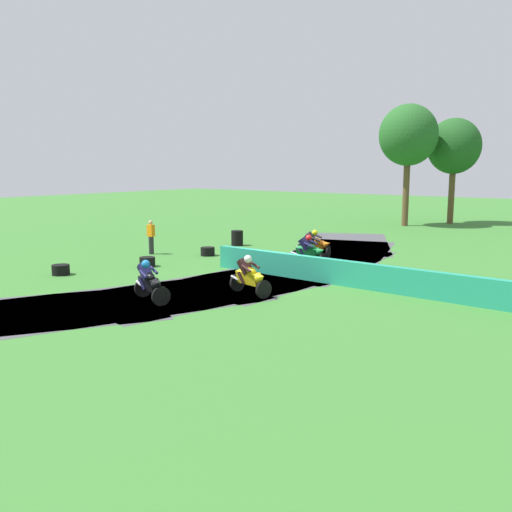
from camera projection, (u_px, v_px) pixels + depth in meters
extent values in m
plane|color=#38752D|center=(277.00, 275.00, 21.62)|extent=(120.00, 120.00, 0.00)
cube|color=#47474C|center=(0.00, 315.00, 15.83)|extent=(8.64, 10.06, 0.01)
cube|color=#47474C|center=(119.00, 302.00, 17.30)|extent=(7.63, 10.08, 0.01)
cube|color=#47474C|center=(211.00, 288.00, 19.25)|extent=(6.39, 9.81, 0.01)
cube|color=#47474C|center=(276.00, 275.00, 21.63)|extent=(4.97, 9.25, 0.01)
cube|color=#47474C|center=(317.00, 263.00, 24.37)|extent=(5.59, 9.52, 0.01)
cube|color=#47474C|center=(339.00, 252.00, 27.40)|extent=(6.94, 9.96, 0.01)
cube|color=#47474C|center=(346.00, 243.00, 30.61)|extent=(8.08, 10.11, 0.01)
cube|color=#239375|center=(417.00, 283.00, 17.98)|extent=(17.13, 1.14, 0.90)
cylinder|color=black|center=(161.00, 296.00, 16.85)|extent=(0.33, 0.71, 0.73)
cylinder|color=black|center=(143.00, 288.00, 18.00)|extent=(0.33, 0.71, 0.73)
cube|color=black|center=(149.00, 283.00, 17.34)|extent=(1.07, 0.69, 0.46)
ellipsoid|color=black|center=(150.00, 276.00, 17.12)|extent=(0.53, 0.46, 0.30)
cone|color=black|center=(157.00, 283.00, 16.74)|extent=(0.49, 0.44, 0.47)
cylinder|color=#B2B2B7|center=(139.00, 283.00, 17.80)|extent=(0.41, 0.23, 0.18)
cube|color=#1E1E4C|center=(145.00, 271.00, 17.30)|extent=(0.59, 0.38, 0.62)
sphere|color=#1E7FE0|center=(146.00, 264.00, 17.03)|extent=(0.26, 0.26, 0.26)
cylinder|color=#1E1E4C|center=(154.00, 270.00, 17.15)|extent=(0.43, 0.21, 0.24)
cylinder|color=#1E1E4C|center=(143.00, 274.00, 16.97)|extent=(0.43, 0.21, 0.24)
cylinder|color=#1E1E4C|center=(152.00, 280.00, 17.57)|extent=(0.31, 0.17, 0.42)
cylinder|color=#1E1E4C|center=(142.00, 284.00, 17.39)|extent=(0.31, 0.17, 0.42)
cylinder|color=black|center=(264.00, 290.00, 17.75)|extent=(0.27, 0.71, 0.71)
cylinder|color=black|center=(237.00, 283.00, 18.83)|extent=(0.27, 0.71, 0.71)
cube|color=yellow|center=(249.00, 277.00, 18.20)|extent=(1.06, 0.60, 0.45)
ellipsoid|color=yellow|center=(251.00, 271.00, 17.99)|extent=(0.51, 0.42, 0.29)
cone|color=yellow|center=(261.00, 277.00, 17.64)|extent=(0.47, 0.43, 0.46)
cylinder|color=#B2B2B7|center=(235.00, 278.00, 18.62)|extent=(0.42, 0.19, 0.17)
cube|color=#331919|center=(245.00, 266.00, 18.15)|extent=(0.57, 0.37, 0.61)
sphere|color=white|center=(248.00, 259.00, 17.91)|extent=(0.26, 0.26, 0.26)
cylinder|color=#331919|center=(255.00, 265.00, 18.03)|extent=(0.44, 0.18, 0.24)
cylinder|color=#331919|center=(246.00, 268.00, 17.83)|extent=(0.44, 0.18, 0.24)
cylinder|color=#331919|center=(249.00, 274.00, 18.44)|extent=(0.30, 0.17, 0.42)
cylinder|color=#331919|center=(241.00, 278.00, 18.23)|extent=(0.30, 0.17, 0.42)
cylinder|color=black|center=(323.00, 260.00, 23.30)|extent=(0.09, 0.73, 0.73)
cylinder|color=black|center=(295.00, 257.00, 24.13)|extent=(0.09, 0.73, 0.73)
cube|color=#198438|center=(308.00, 252.00, 23.61)|extent=(1.00, 0.38, 0.46)
ellipsoid|color=#198438|center=(311.00, 247.00, 23.41)|extent=(0.44, 0.33, 0.30)
cone|color=#198438|center=(321.00, 251.00, 23.16)|extent=(0.39, 0.41, 0.47)
cylinder|color=#B2B2B7|center=(295.00, 254.00, 23.90)|extent=(0.41, 0.12, 0.18)
cube|color=#1E1E4C|center=(305.00, 244.00, 23.52)|extent=(0.50, 0.43, 0.62)
sphere|color=red|center=(309.00, 238.00, 23.29)|extent=(0.26, 0.26, 0.26)
cylinder|color=#1E1E4C|center=(313.00, 242.00, 23.47)|extent=(0.43, 0.14, 0.24)
cylinder|color=#1E1E4C|center=(308.00, 245.00, 23.21)|extent=(0.43, 0.14, 0.24)
cylinder|color=#1E1E4C|center=(306.00, 250.00, 23.84)|extent=(0.27, 0.21, 0.42)
cylinder|color=#1E1E4C|center=(302.00, 253.00, 23.57)|extent=(0.27, 0.21, 0.42)
cylinder|color=black|center=(328.00, 252.00, 25.55)|extent=(0.27, 0.76, 0.76)
cylinder|color=black|center=(299.00, 250.00, 26.09)|extent=(0.27, 0.76, 0.76)
cube|color=orange|center=(313.00, 245.00, 25.68)|extent=(1.06, 0.62, 0.47)
ellipsoid|color=orange|center=(316.00, 241.00, 25.50)|extent=(0.51, 0.44, 0.32)
cone|color=orange|center=(327.00, 244.00, 25.37)|extent=(0.44, 0.45, 0.49)
cylinder|color=#B2B2B7|center=(300.00, 247.00, 25.85)|extent=(0.42, 0.22, 0.18)
cube|color=#28282D|center=(311.00, 238.00, 25.54)|extent=(0.53, 0.48, 0.63)
sphere|color=yellow|center=(315.00, 233.00, 25.33)|extent=(0.26, 0.26, 0.26)
cylinder|color=#28282D|center=(318.00, 236.00, 25.57)|extent=(0.43, 0.24, 0.25)
cylinder|color=#28282D|center=(315.00, 239.00, 25.28)|extent=(0.43, 0.24, 0.25)
cylinder|color=#28282D|center=(310.00, 243.00, 25.89)|extent=(0.26, 0.26, 0.42)
cylinder|color=#28282D|center=(308.00, 247.00, 25.60)|extent=(0.26, 0.26, 0.42)
cylinder|color=black|center=(61.00, 272.00, 21.65)|extent=(0.68, 0.68, 0.20)
cylinder|color=black|center=(61.00, 267.00, 21.62)|extent=(0.68, 0.68, 0.20)
cylinder|color=black|center=(147.00, 264.00, 23.46)|extent=(0.66, 0.66, 0.20)
cylinder|color=black|center=(147.00, 259.00, 23.43)|extent=(0.66, 0.66, 0.20)
cylinder|color=black|center=(208.00, 254.00, 26.30)|extent=(0.67, 0.67, 0.20)
cylinder|color=black|center=(208.00, 249.00, 26.27)|extent=(0.67, 0.67, 0.20)
cylinder|color=black|center=(237.00, 244.00, 29.66)|extent=(0.63, 0.63, 0.20)
cylinder|color=black|center=(237.00, 240.00, 29.63)|extent=(0.63, 0.63, 0.20)
cylinder|color=black|center=(237.00, 236.00, 29.60)|extent=(0.63, 0.63, 0.20)
cylinder|color=black|center=(237.00, 232.00, 29.56)|extent=(0.63, 0.63, 0.20)
cylinder|color=#232328|center=(151.00, 245.00, 26.72)|extent=(0.24, 0.24, 0.86)
cube|color=orange|center=(151.00, 231.00, 26.61)|extent=(0.34, 0.22, 0.56)
sphere|color=tan|center=(151.00, 222.00, 26.54)|extent=(0.20, 0.20, 0.20)
cylinder|color=brown|center=(451.00, 196.00, 40.78)|extent=(0.44, 0.44, 4.01)
ellipsoid|color=#1E511E|center=(454.00, 146.00, 40.20)|extent=(3.82, 3.82, 4.01)
cylinder|color=brown|center=(406.00, 193.00, 39.12)|extent=(0.44, 0.44, 4.61)
ellipsoid|color=#235B23|center=(408.00, 135.00, 38.48)|extent=(4.04, 4.04, 4.25)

